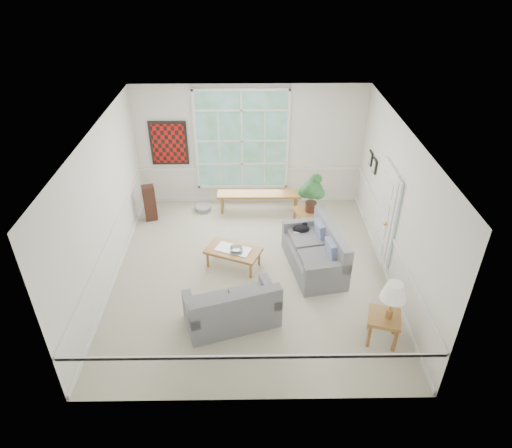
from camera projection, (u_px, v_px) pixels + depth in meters
The scene contains 24 objects.
floor at pixel (251, 273), 9.31m from camera, with size 5.50×6.00×0.01m, color #B0AB94.
ceiling at pixel (250, 133), 7.69m from camera, with size 5.50×6.00×0.02m, color white.
wall_back at pixel (250, 146), 11.02m from camera, with size 5.50×0.02×3.00m, color silver.
wall_front at pixel (252, 327), 5.97m from camera, with size 5.50×0.02×3.00m, color silver.
wall_left at pixel (103, 211), 8.47m from camera, with size 0.02×6.00×3.00m, color silver.
wall_right at pixel (398, 208), 8.53m from camera, with size 0.02×6.00×3.00m, color silver.
window_back at pixel (242, 141), 10.90m from camera, with size 2.30×0.08×2.40m, color white.
entry_door at pixel (384, 212), 9.28m from camera, with size 0.08×0.90×2.10m, color white.
door_sidelight at pixel (393, 225), 8.69m from camera, with size 0.08×0.26×1.90m, color white.
wall_art at pixel (169, 143), 10.90m from camera, with size 0.90×0.06×1.10m, color #670E0C.
wall_frame_near at pixel (374, 166), 9.97m from camera, with size 0.04×0.26×0.32m, color black.
wall_frame_far at pixel (370, 158), 10.31m from camera, with size 0.04×0.26×0.32m, color black.
loveseat_right at pixel (314, 248), 9.21m from camera, with size 0.91×1.75×0.95m, color slate.
loveseat_front at pixel (231, 303), 7.92m from camera, with size 1.59×0.82×0.86m, color slate.
coffee_table at pixel (233, 258), 9.40m from camera, with size 1.10×0.60×0.41m, color #915F2C.
pewter_bowl at pixel (236, 249), 9.24m from camera, with size 0.32×0.32×0.08m, color #99999E.
window_bench at pixel (259, 202), 11.26m from camera, with size 2.04×0.40×0.48m, color #915F2C.
end_table at pixel (308, 221), 10.43m from camera, with size 0.57×0.57×0.57m, color #915F2C.
houseplant at pixel (312, 194), 10.03m from camera, with size 0.51×0.51×0.88m, color #275829, non-canonical shape.
side_table at pixel (382, 328), 7.64m from camera, with size 0.52×0.52×0.53m, color #915F2C.
table_lamp at pixel (392, 301), 7.29m from camera, with size 0.41×0.41×0.71m, color white, non-canonical shape.
pet_bed at pixel (203, 208), 11.37m from camera, with size 0.42×0.42×0.13m, color gray.
floor_speaker at pixel (150, 203), 10.80m from camera, with size 0.28×0.22×0.90m, color #371D14.
cat at pixel (301, 229), 9.65m from camera, with size 0.36×0.25×0.17m, color black.
Camera 1 is at (-0.01, -7.30, 5.86)m, focal length 32.00 mm.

